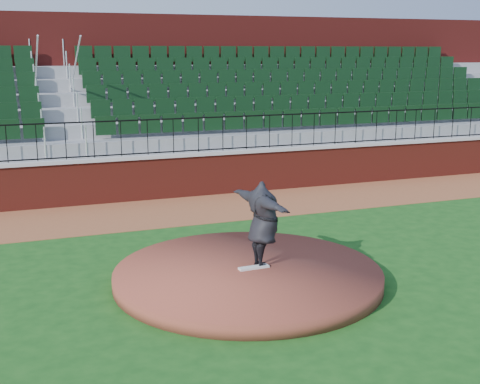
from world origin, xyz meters
The scene contains 10 objects.
ground centered at (0.00, 0.00, 0.00)m, with size 90.00×90.00×0.00m, color #154714.
warning_track centered at (0.00, 5.40, 0.01)m, with size 34.00×3.20×0.01m, color brown.
field_wall centered at (0.00, 7.00, 0.60)m, with size 34.00×0.35×1.20m, color maroon.
wall_cap centered at (0.00, 7.00, 1.25)m, with size 34.00×0.45×0.10m, color #B7B7B7.
wall_railing centered at (0.00, 7.00, 1.80)m, with size 34.00×0.05×1.00m, color black, non-canonical shape.
seating_stands centered at (0.00, 9.72, 2.30)m, with size 34.00×5.10×4.60m, color gray, non-canonical shape.
concourse_wall centered at (0.00, 12.52, 2.75)m, with size 34.00×0.50×5.50m, color maroon.
pitchers_mound centered at (-0.52, -0.30, 0.12)m, with size 4.97×4.97×0.25m, color brown.
pitching_rubber centered at (-0.40, -0.31, 0.27)m, with size 0.58×0.15×0.04m, color silver.
pitcher centered at (-0.18, -0.21, 1.06)m, with size 2.00×0.54×1.63m, color black.
Camera 1 is at (-4.56, -10.70, 4.21)m, focal length 47.45 mm.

